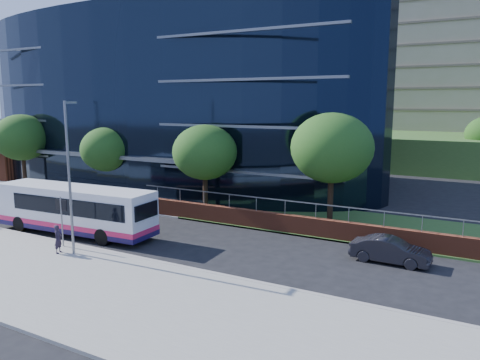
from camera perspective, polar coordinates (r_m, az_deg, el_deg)
The scene contains 19 objects.
ground at distance 32.47m, azimuth -23.72°, elevation -5.74°, with size 200.00×200.00×0.00m, color black.
kerb at distance 31.88m, azimuth -25.16°, elevation -5.96°, with size 80.00×0.25×0.16m, color gray.
yellow_line_outer at distance 32.01m, azimuth -24.86°, elevation -6.02°, with size 80.00×0.08×0.01m, color gold.
yellow_line_inner at distance 32.09m, azimuth -24.64°, elevation -5.96°, with size 80.00×0.08×0.01m, color gold.
far_forecourt at distance 43.88m, azimuth -17.10°, elevation -1.48°, with size 50.00×8.00×0.10m, color gray.
grass_verge at distance 30.81m, azimuth 25.82°, elevation -6.57°, with size 36.00×8.00×0.12m, color #2D511E.
glass_office at distance 49.21m, azimuth -7.53°, elevation 9.32°, with size 44.00×23.10×16.00m.
brick_pavilion at distance 57.53m, azimuth -26.52°, elevation 2.37°, with size 8.60×6.66×4.40m.
retaining_wall at distance 27.57m, azimuth 17.06°, elevation -6.65°, with size 34.00×0.40×2.11m.
guard_railings at distance 42.67m, azimuth -22.88°, elevation -1.06°, with size 24.00×0.05×1.10m.
street_sign at distance 27.57m, azimuth -20.94°, elevation -3.57°, with size 0.85×0.09×2.80m.
tree_far_a at distance 47.36m, azimuth -25.05°, elevation 4.71°, with size 4.95×4.95×6.98m.
tree_far_b at distance 40.13m, azimuth -15.95°, elevation 3.60°, with size 4.29×4.29×6.05m.
tree_far_c at distance 33.38m, azimuth -4.31°, elevation 3.38°, with size 4.62×4.62×6.51m.
tree_far_d at distance 30.31m, azimuth 11.15°, elevation 3.84°, with size 5.28×5.28×7.44m.
streetlight_east at distance 25.65m, azimuth -20.08°, elevation 0.76°, with size 0.15×0.77×8.00m.
city_bus at distance 30.49m, azimuth -19.42°, elevation -3.39°, with size 11.03×3.17×2.95m.
parked_car at distance 25.15m, azimuth 17.85°, elevation -8.16°, with size 1.37×3.94×1.30m, color black.
pedestrian at distance 26.74m, azimuth -21.28°, elevation -6.73°, with size 0.55×0.36×1.52m, color #261D2C.
Camera 1 is at (25.27, -18.72, 8.08)m, focal length 35.00 mm.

